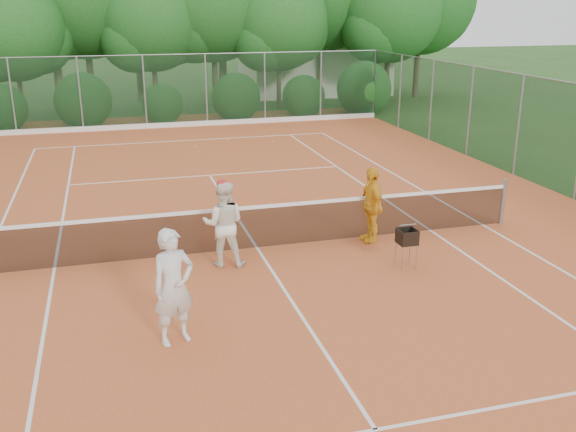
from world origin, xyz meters
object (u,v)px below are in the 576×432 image
(player_center_grp, at_px, (224,224))
(ball_hopper, at_px, (407,237))
(player_yellow, at_px, (371,205))
(player_white, at_px, (174,287))

(player_center_grp, bearing_deg, ball_hopper, -17.66)
(player_yellow, relative_size, ball_hopper, 2.10)
(player_white, height_order, ball_hopper, player_white)
(player_center_grp, bearing_deg, player_yellow, 8.49)
(player_center_grp, xyz_separation_m, player_yellow, (3.33, 0.50, -0.04))
(player_white, bearing_deg, player_yellow, 16.04)
(player_white, height_order, player_yellow, player_white)
(player_center_grp, distance_m, player_yellow, 3.37)
(player_yellow, bearing_deg, player_white, -55.28)
(player_white, xyz_separation_m, player_center_grp, (1.27, 2.83, -0.05))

